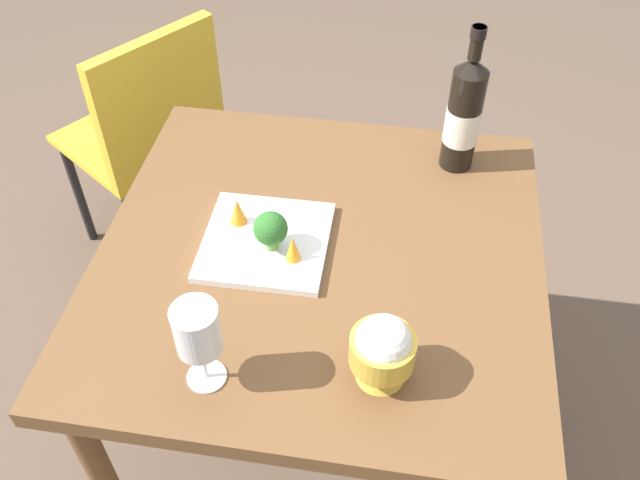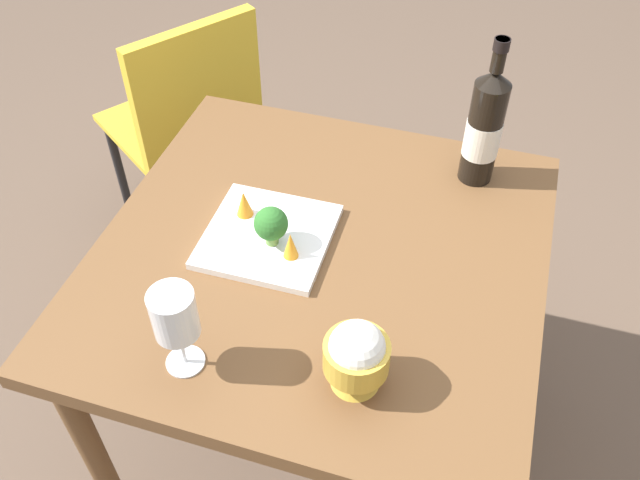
{
  "view_description": "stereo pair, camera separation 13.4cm",
  "coord_description": "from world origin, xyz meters",
  "px_view_note": "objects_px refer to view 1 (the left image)",
  "views": [
    {
      "loc": [
        -0.15,
        0.93,
        1.73
      ],
      "look_at": [
        0.0,
        0.0,
        0.78
      ],
      "focal_mm": 38.09,
      "sensor_mm": 36.0,
      "label": 1
    },
    {
      "loc": [
        -0.28,
        0.9,
        1.73
      ],
      "look_at": [
        0.0,
        0.0,
        0.78
      ],
      "focal_mm": 38.09,
      "sensor_mm": 36.0,
      "label": 2
    }
  ],
  "objects_px": {
    "chair_near_window": "(152,128)",
    "wine_glass": "(197,331)",
    "carrot_garnish_right": "(238,211)",
    "rice_bowl": "(382,350)",
    "serving_plate": "(265,243)",
    "carrot_garnish_left": "(293,248)",
    "broccoli_floret": "(271,229)",
    "wine_bottle": "(464,114)"
  },
  "relations": [
    {
      "from": "wine_bottle",
      "to": "wine_glass",
      "type": "distance_m",
      "value": 0.76
    },
    {
      "from": "chair_near_window",
      "to": "rice_bowl",
      "type": "height_order",
      "value": "rice_bowl"
    },
    {
      "from": "rice_bowl",
      "to": "carrot_garnish_left",
      "type": "xyz_separation_m",
      "value": [
        0.19,
        -0.23,
        -0.03
      ]
    },
    {
      "from": "chair_near_window",
      "to": "wine_glass",
      "type": "height_order",
      "value": "wine_glass"
    },
    {
      "from": "broccoli_floret",
      "to": "carrot_garnish_left",
      "type": "height_order",
      "value": "broccoli_floret"
    },
    {
      "from": "chair_near_window",
      "to": "wine_glass",
      "type": "bearing_deg",
      "value": -119.18
    },
    {
      "from": "rice_bowl",
      "to": "broccoli_floret",
      "type": "distance_m",
      "value": 0.35
    },
    {
      "from": "carrot_garnish_right",
      "to": "rice_bowl",
      "type": "bearing_deg",
      "value": 135.59
    },
    {
      "from": "wine_glass",
      "to": "rice_bowl",
      "type": "xyz_separation_m",
      "value": [
        -0.29,
        -0.05,
        -0.05
      ]
    },
    {
      "from": "chair_near_window",
      "to": "broccoli_floret",
      "type": "relative_size",
      "value": 9.91
    },
    {
      "from": "chair_near_window",
      "to": "rice_bowl",
      "type": "distance_m",
      "value": 1.21
    },
    {
      "from": "carrot_garnish_left",
      "to": "carrot_garnish_right",
      "type": "height_order",
      "value": "same"
    },
    {
      "from": "carrot_garnish_right",
      "to": "wine_glass",
      "type": "bearing_deg",
      "value": 95.06
    },
    {
      "from": "broccoli_floret",
      "to": "carrot_garnish_right",
      "type": "bearing_deg",
      "value": -36.75
    },
    {
      "from": "chair_near_window",
      "to": "carrot_garnish_left",
      "type": "height_order",
      "value": "chair_near_window"
    },
    {
      "from": "broccoli_floret",
      "to": "carrot_garnish_right",
      "type": "xyz_separation_m",
      "value": [
        0.08,
        -0.06,
        -0.02
      ]
    },
    {
      "from": "wine_bottle",
      "to": "broccoli_floret",
      "type": "height_order",
      "value": "wine_bottle"
    },
    {
      "from": "wine_glass",
      "to": "serving_plate",
      "type": "xyz_separation_m",
      "value": [
        -0.03,
        -0.32,
        -0.12
      ]
    },
    {
      "from": "wine_bottle",
      "to": "rice_bowl",
      "type": "distance_m",
      "value": 0.61
    },
    {
      "from": "chair_near_window",
      "to": "serving_plate",
      "type": "bearing_deg",
      "value": -106.94
    },
    {
      "from": "chair_near_window",
      "to": "serving_plate",
      "type": "xyz_separation_m",
      "value": [
        -0.49,
        0.63,
        0.22
      ]
    },
    {
      "from": "wine_glass",
      "to": "carrot_garnish_right",
      "type": "distance_m",
      "value": 0.38
    },
    {
      "from": "rice_bowl",
      "to": "carrot_garnish_left",
      "type": "height_order",
      "value": "rice_bowl"
    },
    {
      "from": "broccoli_floret",
      "to": "carrot_garnish_right",
      "type": "distance_m",
      "value": 0.1
    },
    {
      "from": "serving_plate",
      "to": "carrot_garnish_left",
      "type": "distance_m",
      "value": 0.09
    },
    {
      "from": "rice_bowl",
      "to": "broccoli_floret",
      "type": "relative_size",
      "value": 1.65
    },
    {
      "from": "wine_bottle",
      "to": "serving_plate",
      "type": "height_order",
      "value": "wine_bottle"
    },
    {
      "from": "chair_near_window",
      "to": "serving_plate",
      "type": "relative_size",
      "value": 3.37
    },
    {
      "from": "broccoli_floret",
      "to": "rice_bowl",
      "type": "bearing_deg",
      "value": 133.34
    },
    {
      "from": "wine_glass",
      "to": "carrot_garnish_right",
      "type": "xyz_separation_m",
      "value": [
        0.03,
        -0.37,
        -0.08
      ]
    },
    {
      "from": "broccoli_floret",
      "to": "carrot_garnish_left",
      "type": "xyz_separation_m",
      "value": [
        -0.05,
        0.02,
        -0.02
      ]
    },
    {
      "from": "rice_bowl",
      "to": "serving_plate",
      "type": "bearing_deg",
      "value": -46.46
    },
    {
      "from": "rice_bowl",
      "to": "chair_near_window",
      "type": "bearing_deg",
      "value": -50.1
    },
    {
      "from": "carrot_garnish_left",
      "to": "rice_bowl",
      "type": "bearing_deg",
      "value": 129.81
    },
    {
      "from": "serving_plate",
      "to": "broccoli_floret",
      "type": "relative_size",
      "value": 2.94
    },
    {
      "from": "rice_bowl",
      "to": "carrot_garnish_right",
      "type": "distance_m",
      "value": 0.45
    },
    {
      "from": "wine_glass",
      "to": "broccoli_floret",
      "type": "relative_size",
      "value": 2.09
    },
    {
      "from": "wine_glass",
      "to": "broccoli_floret",
      "type": "height_order",
      "value": "wine_glass"
    },
    {
      "from": "carrot_garnish_right",
      "to": "broccoli_floret",
      "type": "bearing_deg",
      "value": 143.25
    },
    {
      "from": "carrot_garnish_left",
      "to": "carrot_garnish_right",
      "type": "xyz_separation_m",
      "value": [
        0.13,
        -0.08,
        0.0
      ]
    },
    {
      "from": "wine_bottle",
      "to": "rice_bowl",
      "type": "relative_size",
      "value": 2.39
    },
    {
      "from": "chair_near_window",
      "to": "wine_glass",
      "type": "xyz_separation_m",
      "value": [
        -0.46,
        0.95,
        0.34
      ]
    }
  ]
}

